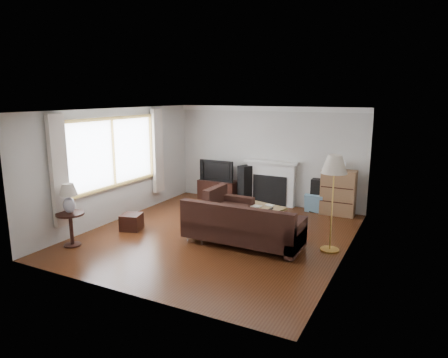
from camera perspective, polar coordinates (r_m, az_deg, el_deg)
The scene contains 17 objects.
room at distance 7.84m, azimuth -1.00°, elevation 0.67°, with size 5.10×5.60×2.54m.
window at distance 9.04m, azimuth -15.49°, elevation 3.68°, with size 0.12×2.74×1.54m, color olive.
curtain_near at distance 7.99m, azimuth -22.51°, elevation 1.06°, with size 0.10×0.35×2.10m, color beige.
curtain_far at distance 10.19m, azimuth -9.47°, elevation 3.99°, with size 0.10×0.35×2.10m, color beige.
fireplace at distance 10.28m, azimuth 6.71°, elevation -0.54°, with size 1.40×0.26×1.15m, color white.
tv_stand at distance 10.78m, azimuth -0.80°, elevation -1.56°, with size 1.06×0.48×0.53m, color black.
television at distance 10.66m, azimuth -0.81°, elevation 1.28°, with size 0.98×0.13×0.56m, color black.
speaker_left at distance 10.42m, azimuth 3.06°, elevation -0.76°, with size 0.27×0.33×0.99m, color black.
speaker_right at distance 9.89m, azimuth 12.98°, elevation -2.29°, with size 0.22×0.27×0.80m, color black.
bookshelf at distance 9.73m, azimuth 16.00°, elevation -1.87°, with size 0.78×0.37×1.07m, color #8A6240.
globe_lamp at distance 9.60m, azimuth 16.23°, elevation 2.01°, with size 0.26×0.26×0.26m, color white.
sectional_sofa at distance 7.54m, azimuth 2.70°, elevation -6.56°, with size 2.43×1.77×0.78m, color black.
coffee_table at distance 8.73m, azimuth 4.85°, elevation -5.16°, with size 1.12×0.61×0.44m, color olive.
footstool at distance 8.64m, azimuth -13.06°, elevation -5.99°, with size 0.40×0.40×0.34m, color black.
floor_lamp at distance 7.36m, azimuth 15.20°, elevation -3.47°, with size 0.45×0.45×1.76m, color gold.
side_table at distance 8.03m, azimuth -20.98°, elevation -6.73°, with size 0.51×0.51×0.64m, color black.
table_lamp at distance 7.87m, azimuth -21.30°, elevation -2.62°, with size 0.34×0.34×0.55m, color silver.
Camera 1 is at (3.62, -6.78, 2.78)m, focal length 32.00 mm.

